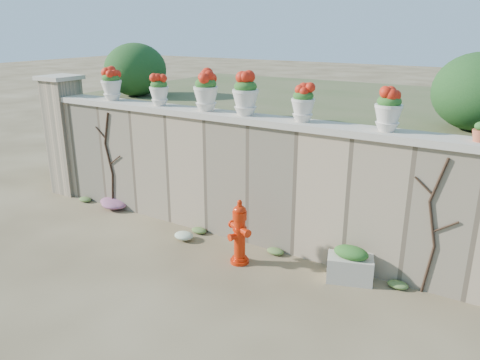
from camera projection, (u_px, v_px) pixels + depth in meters
The scene contains 20 objects.
ground at pixel (165, 278), 6.69m from camera, with size 80.00×80.00×0.00m, color #4F3F27.
stone_wall at pixel (232, 179), 7.83m from camera, with size 8.00×0.40×2.00m, color tan.
wall_cap at pixel (232, 117), 7.50m from camera, with size 8.10×0.52×0.10m, color beige.
gate_pillar at pixel (66, 135), 9.82m from camera, with size 0.72×0.72×2.48m.
raised_fill at pixel (310, 141), 10.41m from camera, with size 9.00×6.00×2.00m, color #384C23.
back_shrub_left at pixel (135, 70), 9.91m from camera, with size 1.30×1.30×1.10m, color #143814.
back_shrub_right at pixel (479, 92), 6.61m from camera, with size 1.30×1.30×1.10m, color #143814.
vine_left at pixel (109, 159), 8.99m from camera, with size 0.60×0.04×1.91m.
vine_right at pixel (433, 225), 6.04m from camera, with size 0.60×0.04×1.91m.
fire_hydrant at pixel (239, 232), 6.98m from camera, with size 0.43×0.31×1.01m.
planter_box at pixel (350, 265), 6.57m from camera, with size 0.71×0.55×0.52m.
green_shrub at pixel (348, 261), 6.65m from camera, with size 0.55×0.50×0.52m, color #1E5119.
magenta_clump at pixel (114, 204), 9.18m from camera, with size 0.84×0.56×0.23m, color #C126A1.
white_flowers at pixel (184, 234), 7.91m from camera, with size 0.50×0.40×0.18m, color white.
urn_pot_0 at pixel (111, 84), 8.72m from camera, with size 0.38×0.38×0.60m.
urn_pot_1 at pixel (159, 91), 8.15m from camera, with size 0.34×0.34×0.53m.
urn_pot_2 at pixel (206, 92), 7.63m from camera, with size 0.41×0.41×0.64m.
urn_pot_3 at pixel (245, 95), 7.25m from camera, with size 0.41×0.41×0.65m.
urn_pot_4 at pixel (303, 103), 6.78m from camera, with size 0.35×0.35×0.54m.
urn_pot_5 at pixel (388, 110), 6.16m from camera, with size 0.37×0.37×0.57m.
Camera 1 is at (4.03, -4.45, 3.44)m, focal length 35.00 mm.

